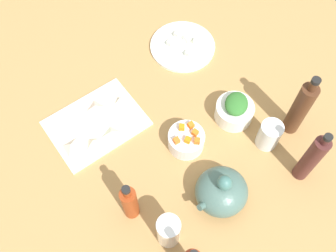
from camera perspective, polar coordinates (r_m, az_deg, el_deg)
The scene contains 28 objects.
tabletop at distance 130.15cm, azimuth 0.00°, elevation -1.39°, with size 190.00×190.00×3.00cm, color #AB814B.
cutting_board at distance 132.44cm, azimuth -10.78°, elevation 0.41°, with size 31.44×23.64×1.00cm, color white.
plate_tofu at distance 150.02cm, azimuth 2.22°, elevation 11.95°, with size 25.14×25.14×1.20cm, color white.
bowl_greens at distance 131.22cm, azimuth 9.95°, elevation 2.12°, with size 13.02×13.02×6.45cm, color white.
bowl_carrots at distance 124.22cm, azimuth 2.76°, elevation -2.16°, with size 12.03×12.03×6.24cm, color white.
teapot at distance 115.50cm, azimuth 8.07°, elevation -9.73°, with size 17.60×15.76×15.16cm.
bottle_1 at distance 126.71cm, azimuth 19.30°, elevation 2.49°, with size 5.46×5.46×27.55cm.
bottle_2 at distance 111.06cm, azimuth -5.81°, elevation -11.44°, with size 4.72×4.72×20.01cm.
bottle_3 at distance 119.86cm, azimuth 20.78°, elevation -4.63°, with size 4.78×4.78×25.75cm.
drinking_glass_0 at distance 126.93cm, azimuth 15.02°, elevation -1.30°, with size 7.30×7.30×10.47cm, color white.
drinking_glass_1 at distance 110.26cm, azimuth 0.08°, elevation -15.58°, with size 6.79×6.79×13.17cm, color white.
carrot_cube_0 at distance 121.12cm, azimuth 4.11°, elevation -1.02°, with size 1.80×1.80×1.80cm, color orange.
carrot_cube_1 at distance 119.77cm, azimuth 3.00°, elevation -2.13°, with size 1.80×1.80×1.80cm, color orange.
carrot_cube_2 at distance 121.84cm, azimuth 2.09°, elevation -0.19°, with size 1.80×1.80×1.80cm, color orange.
carrot_cube_3 at distance 119.56cm, azimuth 1.29°, elevation -2.20°, with size 1.80×1.80×1.80cm, color orange.
carrot_cube_4 at distance 122.38cm, azimuth 3.48°, elevation 0.14°, with size 1.80×1.80×1.80cm, color orange.
carrot_cube_5 at distance 119.81cm, azimuth 4.42°, elevation -2.27°, with size 1.80×1.80×1.80cm, color orange.
chopped_greens_mound at distance 126.93cm, azimuth 10.30°, elevation 3.32°, with size 9.46×7.62×3.79cm, color #30702C.
tofu_cube_0 at distance 150.35cm, azimuth 2.92°, elevation 13.03°, with size 2.20×2.20×2.20cm, color silver.
tofu_cube_1 at distance 149.71cm, azimuth 4.34°, elevation 12.64°, with size 2.20×2.20×2.20cm, color #F9F5CD.
tofu_cube_2 at distance 151.69cm, azimuth 1.43°, elevation 13.66°, with size 2.20×2.20×2.20cm, color silver.
tofu_cube_3 at distance 148.73cm, azimuth 0.37°, elevation 12.43°, with size 2.20×2.20×2.20cm, color white.
tofu_cube_4 at distance 145.50cm, azimuth 3.12°, elevation 10.85°, with size 2.20×2.20×2.20cm, color silver.
dumpling_0 at distance 127.65cm, azimuth -8.48°, elevation -1.10°, with size 5.51×5.17×2.47cm, color beige.
dumpling_1 at distance 133.65cm, azimuth -10.90°, elevation 2.74°, with size 5.82×5.39×2.53cm, color beige.
dumpling_2 at distance 126.96cm, azimuth -11.19°, elevation -2.44°, with size 4.36×4.24×2.76cm, color beige.
dumpling_3 at distance 133.85cm, azimuth -7.22°, elevation 3.90°, with size 4.24×3.79×2.74cm, color beige.
dumpling_4 at distance 127.90cm, azimuth -14.30°, elevation -2.91°, with size 5.72×5.23×2.84cm, color beige.
Camera 1 is at (38.22, 46.63, 116.84)cm, focal length 40.37 mm.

